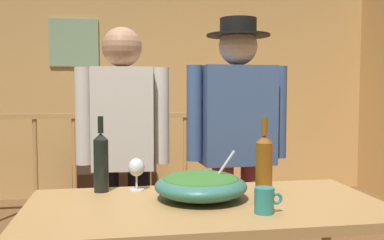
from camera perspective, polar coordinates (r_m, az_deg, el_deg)
The scene contains 13 objects.
back_wall at distance 5.42m, azimuth -4.22°, elevation 5.13°, with size 5.29×0.10×2.77m, color tan.
framed_picture at distance 5.38m, azimuth -14.86°, elevation 9.53°, with size 0.55×0.03×0.55m, color #7EA47C.
stair_railing at distance 4.52m, azimuth -9.58°, elevation -4.04°, with size 3.03×0.10×1.09m.
tv_console at distance 5.15m, azimuth -9.80°, elevation -7.74°, with size 0.90×0.40×0.47m, color #38281E.
flat_screen_tv at distance 5.04m, azimuth -9.87°, elevation -2.59°, with size 0.52×0.12×0.39m.
serving_table at distance 1.95m, azimuth 1.88°, elevation -12.76°, with size 1.52×0.76×0.80m.
salad_bowl at distance 1.98m, azimuth 1.14°, elevation -8.25°, with size 0.41×0.41×0.22m.
wine_glass at distance 2.15m, azimuth -7.12°, elevation -6.19°, with size 0.08×0.08×0.16m.
wine_bottle_amber at distance 2.06m, azimuth 9.19°, elevation -5.55°, with size 0.08×0.08×0.36m.
wine_bottle_dark at distance 2.15m, azimuth -11.56°, elevation -5.16°, with size 0.07×0.07×0.36m.
mug_teal at distance 1.79m, azimuth 9.28°, elevation -10.11°, with size 0.11×0.08×0.10m.
person_standing_left at distance 2.60m, azimuth -8.81°, elevation -3.29°, with size 0.53×0.24×1.63m.
person_standing_right at distance 2.68m, azimuth 5.84°, elevation -1.60°, with size 0.62×0.38×1.70m.
Camera 1 is at (-0.51, -2.55, 1.28)m, focal length 41.69 mm.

